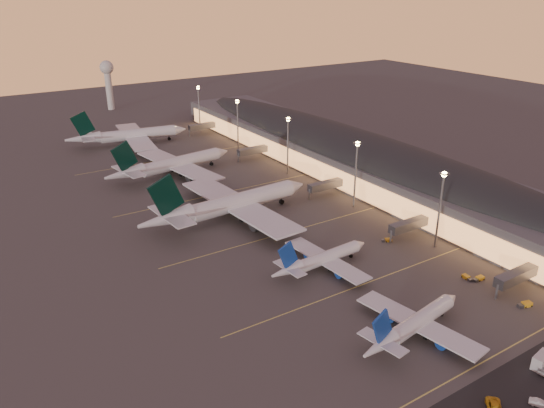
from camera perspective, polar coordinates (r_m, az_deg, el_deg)
The scene contains 18 objects.
ground at distance 157.28m, azimuth 8.36°, elevation -7.83°, with size 700.00×700.00×0.00m, color #43413E.
airliner_narrow_south at distance 134.69m, azimuth 14.99°, elevation -12.41°, with size 37.42×33.77×13.38m.
airliner_narrow_north at distance 158.83m, azimuth 5.29°, elevation -5.96°, with size 36.18×32.37×12.93m.
airliner_wide_near at distance 190.89m, azimuth -4.65°, elevation -0.07°, with size 69.27×63.25×22.16m.
airliner_wide_mid at distance 239.15m, azimuth -10.79°, elevation 4.18°, with size 61.90×56.95×19.82m.
airliner_wide_far at distance 291.76m, azimuth -15.22°, elevation 7.14°, with size 62.74×57.71×20.09m.
terminal_building at distance 241.67m, azimuth 8.48°, elevation 5.45°, with size 56.35×255.00×17.46m.
light_masts at distance 217.85m, azimuth 4.71°, elevation 6.13°, with size 2.20×217.20×25.90m.
radar_tower at distance 378.91m, azimuth -17.26°, elevation 12.94°, with size 9.00×9.00×32.50m.
service_lane at distance 128.89m, azimuth 25.57°, elevation -17.85°, with size 260.00×16.00×0.01m.
lane_markings at distance 185.42m, azimuth 0.32°, elevation -2.62°, with size 90.00×180.36×0.00m.
baggage_tug_a at distance 157.69m, azimuth 25.58°, elevation -9.73°, with size 4.23×2.53×1.18m.
baggage_tug_b at distance 165.22m, azimuth 21.35°, elevation -7.49°, with size 3.75×1.77×1.10m.
baggage_tug_c at distance 180.12m, azimuth 12.26°, elevation -3.82°, with size 3.65×2.70×1.02m.
catering_truck_a at distance 136.83m, azimuth 27.04°, elevation -14.75°, with size 6.18×3.15×3.32m.
baggage_tug_d at distance 164.68m, azimuth 20.24°, elevation -7.44°, with size 1.79×3.51×1.00m.
service_van_c at distance 126.45m, azimuth 26.89°, elevation -18.60°, with size 1.46×4.20×1.38m, color silver.
service_van_d at distance 121.50m, azimuth 22.85°, elevation -19.59°, with size 2.83×6.14×1.71m, color gold.
Camera 1 is at (-91.60, -100.54, 78.99)m, focal length 35.00 mm.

